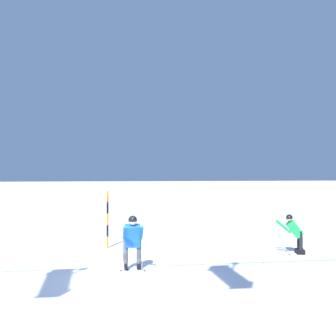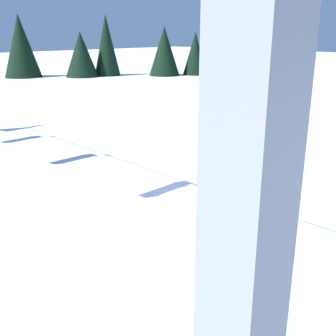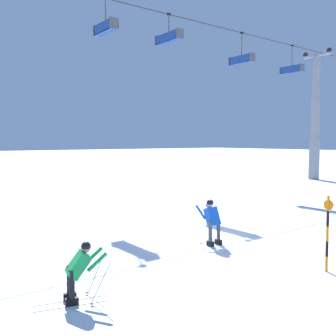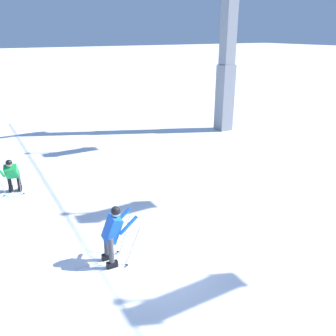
# 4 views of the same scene
# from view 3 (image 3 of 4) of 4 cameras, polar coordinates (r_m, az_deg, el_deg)

# --- Properties ---
(ground_plane) EXTENTS (260.00, 260.00, 0.00)m
(ground_plane) POSITION_cam_3_polar(r_m,az_deg,el_deg) (14.55, 5.16, -10.14)
(ground_plane) COLOR white
(skier_carving_main) EXTENTS (0.72, 1.73, 1.68)m
(skier_carving_main) POSITION_cam_3_polar(r_m,az_deg,el_deg) (13.37, 6.52, -7.47)
(skier_carving_main) COLOR white
(skier_carving_main) RESTS_ON ground_plane
(lift_tower_far) EXTENTS (0.67, 2.77, 11.74)m
(lift_tower_far) POSITION_cam_3_polar(r_m,az_deg,el_deg) (37.91, 20.94, 5.90)
(lift_tower_far) COLOR gray
(lift_tower_far) RESTS_ON ground_plane
(haul_cable) EXTENTS (38.07, 0.05, 0.05)m
(haul_cable) POSITION_cam_3_polar(r_m,az_deg,el_deg) (26.86, 1.78, 21.41)
(haul_cable) COLOR black
(chairlift_seat_second) EXTENTS (0.61, 2.02, 1.99)m
(chairlift_seat_second) POSITION_cam_3_polar(r_m,az_deg,el_deg) (23.44, -9.38, 19.85)
(chairlift_seat_second) COLOR black
(chairlift_seat_middle) EXTENTS (0.61, 2.31, 1.83)m
(chairlift_seat_middle) POSITION_cam_3_polar(r_m,az_deg,el_deg) (25.86, -0.01, 18.71)
(chairlift_seat_middle) COLOR black
(chairlift_seat_fourth) EXTENTS (0.61, 2.15, 2.34)m
(chairlift_seat_fourth) POSITION_cam_3_polar(r_m,az_deg,el_deg) (30.34, 10.73, 15.54)
(chairlift_seat_fourth) COLOR black
(chairlift_seat_farthest) EXTENTS (0.61, 2.06, 2.35)m
(chairlift_seat_farthest) POSITION_cam_3_polar(r_m,az_deg,el_deg) (35.20, 17.78, 13.79)
(chairlift_seat_farthest) COLOR black
(trail_marker_pole) EXTENTS (0.07, 0.28, 2.08)m
(trail_marker_pole) POSITION_cam_3_polar(r_m,az_deg,el_deg) (11.43, 22.54, -8.60)
(trail_marker_pole) COLOR orange
(trail_marker_pole) RESTS_ON ground_plane
(skier_distant_uphill) EXTENTS (1.71, 0.96, 1.47)m
(skier_distant_uphill) POSITION_cam_3_polar(r_m,az_deg,el_deg) (8.99, -13.10, -14.25)
(skier_distant_uphill) COLOR white
(skier_distant_uphill) RESTS_ON ground_plane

